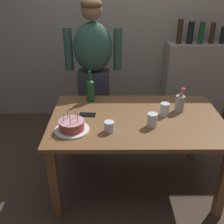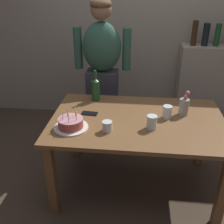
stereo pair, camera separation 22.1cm
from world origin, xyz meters
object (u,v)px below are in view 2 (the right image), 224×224
water_glass_side (152,122)px  cell_phone (89,113)px  water_glass_far (167,112)px  water_glass_near (107,126)px  flower_vase (184,106)px  birthday_cake (71,124)px  person_man_bearded (102,75)px  wine_bottle (96,89)px

water_glass_side → cell_phone: water_glass_side is taller
water_glass_far → water_glass_side: water_glass_side is taller
water_glass_near → cell_phone: water_glass_near is taller
water_glass_near → flower_vase: 0.73m
birthday_cake → person_man_bearded: person_man_bearded is taller
water_glass_far → wine_bottle: bearing=155.9°
birthday_cake → flower_vase: (0.94, 0.34, 0.05)m
water_glass_far → flower_vase: size_ratio=0.50×
water_glass_near → flower_vase: size_ratio=0.38×
birthday_cake → water_glass_far: size_ratio=2.50×
cell_phone → person_man_bearded: person_man_bearded is taller
cell_phone → person_man_bearded: bearing=92.8°
water_glass_near → water_glass_side: 0.36m
water_glass_side → flower_vase: 0.40m
wine_bottle → water_glass_side: bearing=-43.0°
birthday_cake → cell_phone: size_ratio=1.95×
flower_vase → person_man_bearded: (-0.81, 0.60, 0.05)m
wine_bottle → cell_phone: wine_bottle is taller
water_glass_far → wine_bottle: wine_bottle is taller
water_glass_near → water_glass_far: 0.56m
water_glass_side → person_man_bearded: 1.02m
water_glass_near → water_glass_side: water_glass_side is taller
water_glass_near → water_glass_side: bearing=12.6°
birthday_cake → water_glass_side: 0.65m
wine_bottle → water_glass_near: bearing=-72.2°
water_glass_far → water_glass_side: size_ratio=0.98×
flower_vase → wine_bottle: bearing=164.8°
birthday_cake → water_glass_side: (0.65, 0.06, 0.02)m
birthday_cake → wine_bottle: wine_bottle is taller
birthday_cake → water_glass_side: bearing=5.5°
person_man_bearded → water_glass_side: bearing=120.9°
water_glass_far → cell_phone: bearing=180.0°
birthday_cake → flower_vase: 1.00m
wine_bottle → person_man_bearded: (0.01, 0.37, 0.01)m
flower_vase → water_glass_side: bearing=-136.1°
birthday_cake → person_man_bearded: size_ratio=0.17×
wine_bottle → flower_vase: (0.83, -0.22, -0.04)m
water_glass_near → water_glass_far: (0.49, 0.28, 0.01)m
wine_bottle → person_man_bearded: bearing=87.8°
wine_bottle → person_man_bearded: 0.37m
cell_phone → water_glass_side: bearing=-15.2°
birthday_cake → water_glass_far: (0.79, 0.26, 0.02)m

